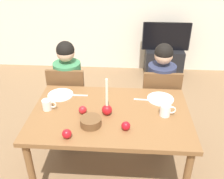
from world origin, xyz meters
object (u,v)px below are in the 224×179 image
dining_table (111,120)px  apple_by_right_mug (126,126)px  plate_left (61,95)px  mug_left (47,105)px  person_left_child (69,92)px  apple_near_candle (83,110)px  mug_right (166,110)px  bowl_walnuts (91,122)px  person_right_child (159,95)px  chair_left (69,97)px  candle_centerpiece (107,107)px  apple_by_left_plate (67,134)px  chair_right (159,100)px  plate_right (160,99)px  tv_stand (163,62)px  tv (166,36)px

dining_table → apple_by_right_mug: (0.14, -0.23, 0.12)m
plate_left → mug_left: (-0.05, -0.25, 0.04)m
person_left_child → apple_near_candle: (0.28, -0.67, 0.22)m
mug_right → bowl_walnuts: (-0.62, -0.18, -0.02)m
person_left_child → person_right_child: size_ratio=1.00×
dining_table → chair_left: size_ratio=1.56×
bowl_walnuts → candle_centerpiece: bearing=53.7°
person_right_child → apple_by_left_plate: 1.31m
chair_right → plate_right: size_ratio=3.57×
dining_table → bowl_walnuts: bearing=-128.1°
dining_table → chair_right: 0.81m
dining_table → bowl_walnuts: (-0.15, -0.19, 0.12)m
person_right_child → bowl_walnuts: size_ratio=6.70×
apple_near_candle → person_right_child: bearing=41.7°
tv_stand → plate_right: 2.14m
apple_by_left_plate → apple_by_right_mug: 0.47m
tv_stand → plate_right: bearing=-98.4°
person_right_child → mug_left: bearing=-149.7°
mug_left → plate_left: bearing=77.4°
tv_stand → apple_by_right_mug: (-0.63, -2.53, 0.55)m
chair_right → person_left_child: person_left_child is taller
tv → plate_left: (-1.28, -2.04, 0.05)m
bowl_walnuts → chair_right: bearing=50.6°
candle_centerpiece → apple_near_candle: (-0.21, 0.00, -0.03)m
apple_by_left_plate → chair_left: bearing=102.4°
person_left_child → tv_stand: size_ratio=1.83×
plate_right → mug_left: 1.06m
mug_left → plate_right: bearing=12.9°
chair_right → candle_centerpiece: (-0.54, -0.63, 0.31)m
candle_centerpiece → plate_left: (-0.48, 0.29, -0.06)m
candle_centerpiece → dining_table: bearing=42.7°
dining_table → bowl_walnuts: bowl_walnuts is taller
mug_left → apple_near_candle: mug_left is taller
plate_left → plate_right: 0.97m
tv_stand → plate_left: plate_left is taller
chair_right → tv: bearing=81.3°
candle_centerpiece → bowl_walnuts: 0.21m
tv_stand → mug_left: mug_left is taller
dining_table → person_right_child: bearing=51.7°
chair_left → mug_right: size_ratio=6.52×
tv_stand → mug_left: (-1.33, -2.29, 0.56)m
chair_right → mug_right: 0.68m
person_left_child → mug_left: (-0.04, -0.63, 0.23)m
mug_left → mug_right: bearing=-1.2°
apple_near_candle → tv_stand: bearing=66.6°
person_left_child → tv: (1.29, 1.66, 0.14)m
chair_left → dining_table: bearing=-49.3°
chair_left → bowl_walnuts: size_ratio=5.15×
tv → plate_right: size_ratio=3.14×
bowl_walnuts → apple_near_candle: size_ratio=2.44×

